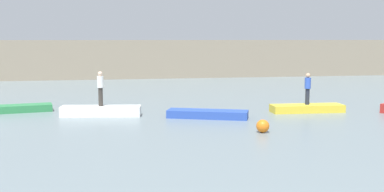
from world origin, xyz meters
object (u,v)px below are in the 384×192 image
Objects in this scene: rowboat_yellow at (307,108)px; person_white_shirt at (100,87)px; rowboat_green at (24,108)px; mooring_buoy at (263,126)px; rowboat_white at (101,111)px; person_blue_shirt at (308,87)px; rowboat_blue at (208,114)px.

person_white_shirt is at bearing 178.97° from rowboat_yellow.
rowboat_green is 15.07m from rowboat_yellow.
mooring_buoy is at bearing -45.58° from rowboat_green.
rowboat_white is at bearing 0.00° from person_white_shirt.
person_white_shirt is at bearing 176.34° from person_blue_shirt.
person_white_shirt is 1.04× the size of person_blue_shirt.
rowboat_blue is at bearing -31.97° from rowboat_green.
rowboat_blue is at bearing -16.54° from person_white_shirt.
rowboat_blue is (5.16, -1.53, -0.06)m from rowboat_white.
mooring_buoy is at bearing -39.45° from person_white_shirt.
person_blue_shirt is 3.06× the size of mooring_buoy.
rowboat_yellow is at bearing 29.82° from rowboat_blue.
person_blue_shirt is at bearing -3.66° from person_white_shirt.
rowboat_blue is at bearing 110.61° from mooring_buoy.
rowboat_green is 9.92m from rowboat_blue.
person_white_shirt is at bearing -38.42° from rowboat_green.
rowboat_white is at bearing 178.97° from rowboat_yellow.
rowboat_yellow is (10.76, -0.69, -0.05)m from rowboat_white.
person_white_shirt is at bearing 140.55° from mooring_buoy.
rowboat_green is 0.73× the size of rowboat_yellow.
rowboat_green is 13.13m from mooring_buoy.
person_white_shirt is at bearing 0.00° from rowboat_white.
rowboat_white is 2.27× the size of person_white_shirt.
person_white_shirt reaches higher than rowboat_blue.
rowboat_blue is at bearing -7.40° from rowboat_white.
person_blue_shirt reaches higher than rowboat_green.
rowboat_green is at bearing 169.00° from person_blue_shirt.
person_blue_shirt is at bearing -20.94° from rowboat_green.
rowboat_green is 1.68× the size of person_blue_shirt.
rowboat_white is 7.27× the size of mooring_buoy.
rowboat_blue is 2.25× the size of person_white_shirt.
rowboat_blue is 7.20× the size of mooring_buoy.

